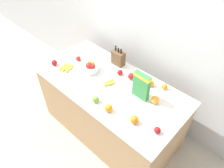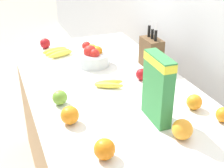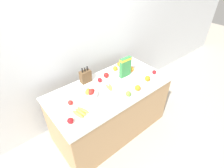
{
  "view_description": "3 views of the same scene",
  "coord_description": "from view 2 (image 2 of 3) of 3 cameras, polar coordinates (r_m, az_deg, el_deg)",
  "views": [
    {
      "loc": [
        1.25,
        -1.32,
        2.61
      ],
      "look_at": [
        0.06,
        -0.03,
        0.94
      ],
      "focal_mm": 35.0,
      "sensor_mm": 36.0,
      "label": 1
    },
    {
      "loc": [
        1.43,
        -0.55,
        1.68
      ],
      "look_at": [
        0.08,
        -0.02,
        0.94
      ],
      "focal_mm": 50.0,
      "sensor_mm": 36.0,
      "label": 2
    },
    {
      "loc": [
        -1.25,
        -1.54,
        2.43
      ],
      "look_at": [
        0.01,
        -0.03,
        0.95
      ],
      "focal_mm": 28.0,
      "sensor_mm": 36.0,
      "label": 3
    }
  ],
  "objects": [
    {
      "name": "knife_block",
      "position": [
        1.98,
        7.17,
        5.77
      ],
      "size": [
        0.16,
        0.1,
        0.29
      ],
      "color": "brown",
      "rests_on": "counter"
    },
    {
      "name": "orange_by_cereal",
      "position": [
        1.52,
        19.69,
        -5.29
      ],
      "size": [
        0.07,
        0.07,
        0.07
      ],
      "primitive_type": "sphere",
      "color": "orange",
      "rests_on": "counter"
    },
    {
      "name": "cereal_box",
      "position": [
        1.39,
        8.38,
        -0.4
      ],
      "size": [
        0.2,
        0.07,
        0.32
      ],
      "rotation": [
        0.0,
        0.0,
        -0.03
      ],
      "color": "#338442",
      "rests_on": "counter"
    },
    {
      "name": "apple_leftmost",
      "position": [
        1.71,
        8.62,
        0.17
      ],
      "size": [
        0.08,
        0.08,
        0.08
      ],
      "primitive_type": "sphere",
      "color": "red",
      "rests_on": "counter"
    },
    {
      "name": "apple_front",
      "position": [
        2.26,
        -4.7,
        6.95
      ],
      "size": [
        0.06,
        0.06,
        0.06
      ],
      "primitive_type": "sphere",
      "color": "red",
      "rests_on": "counter"
    },
    {
      "name": "banana_bunch_right",
      "position": [
        1.74,
        -0.64,
        0.02
      ],
      "size": [
        0.12,
        0.17,
        0.03
      ],
      "rotation": [
        0.0,
        0.0,
        4.37
      ],
      "color": "yellow",
      "rests_on": "counter"
    },
    {
      "name": "wall_back",
      "position": [
        1.92,
        19.15,
        14.01
      ],
      "size": [
        9.0,
        0.06,
        2.6
      ],
      "color": "silver",
      "rests_on": "ground_plane"
    },
    {
      "name": "apple_near_bananas",
      "position": [
        1.58,
        -9.53,
        -2.45
      ],
      "size": [
        0.08,
        0.08,
        0.08
      ],
      "primitive_type": "sphere",
      "color": "#6B9E33",
      "rests_on": "counter"
    },
    {
      "name": "apple_by_knife_block",
      "position": [
        2.35,
        -12.13,
        7.27
      ],
      "size": [
        0.07,
        0.07,
        0.07
      ],
      "primitive_type": "sphere",
      "color": "#A31419",
      "rests_on": "counter"
    },
    {
      "name": "banana_bunch_left",
      "position": [
        2.21,
        -9.9,
        5.77
      ],
      "size": [
        0.17,
        0.21,
        0.04
      ],
      "rotation": [
        0.0,
        0.0,
        5.01
      ],
      "color": "yellow",
      "rests_on": "counter"
    },
    {
      "name": "orange_mid_left",
      "position": [
        1.22,
        -1.38,
        -11.82
      ],
      "size": [
        0.08,
        0.08,
        0.08
      ],
      "primitive_type": "sphere",
      "color": "orange",
      "rests_on": "counter"
    },
    {
      "name": "apple_rightmost",
      "position": [
        1.82,
        5.44,
        1.78
      ],
      "size": [
        0.07,
        0.07,
        0.07
      ],
      "primitive_type": "sphere",
      "color": "#A31419",
      "rests_on": "counter"
    },
    {
      "name": "orange_front_left",
      "position": [
        1.57,
        14.81,
        -3.18
      ],
      "size": [
        0.08,
        0.08,
        0.08
      ],
      "primitive_type": "sphere",
      "color": "orange",
      "rests_on": "counter"
    },
    {
      "name": "counter",
      "position": [
        1.98,
        -0.18,
        -12.01
      ],
      "size": [
        1.81,
        0.89,
        0.88
      ],
      "color": "tan",
      "rests_on": "ground_plane"
    },
    {
      "name": "fruit_bowl",
      "position": [
        2.01,
        -3.47,
        5.0
      ],
      "size": [
        0.21,
        0.21,
        0.14
      ],
      "color": "silver",
      "rests_on": "counter"
    },
    {
      "name": "orange_front_right",
      "position": [
        1.35,
        12.74,
        -8.09
      ],
      "size": [
        0.09,
        0.09,
        0.09
      ],
      "primitive_type": "sphere",
      "color": "orange",
      "rests_on": "counter"
    },
    {
      "name": "orange_back_center",
      "position": [
        1.42,
        -7.74,
        -5.67
      ],
      "size": [
        0.09,
        0.09,
        0.09
      ],
      "primitive_type": "sphere",
      "color": "orange",
      "rests_on": "counter"
    }
  ]
}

